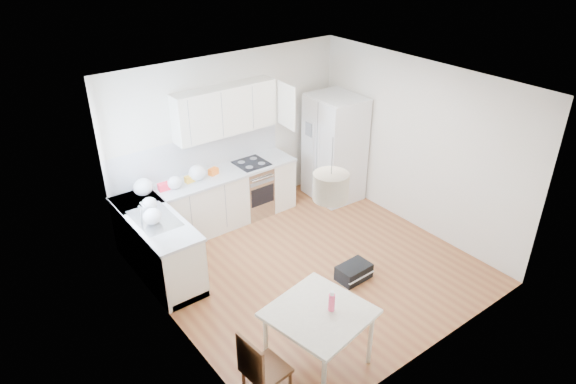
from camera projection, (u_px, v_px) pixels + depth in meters
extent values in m
plane|color=brown|center=(310.00, 266.00, 7.50)|extent=(4.20, 4.20, 0.00)
plane|color=white|center=(315.00, 86.00, 6.21)|extent=(4.20, 4.20, 0.00)
plane|color=beige|center=(230.00, 136.00, 8.33)|extent=(4.20, 0.00, 4.20)
plane|color=beige|center=(168.00, 237.00, 5.74)|extent=(0.00, 4.20, 4.20)
plane|color=beige|center=(416.00, 146.00, 7.97)|extent=(0.00, 4.20, 4.20)
cube|color=#BFE0F9|center=(125.00, 169.00, 6.36)|extent=(0.02, 1.00, 1.00)
cube|color=white|center=(211.00, 203.00, 8.23)|extent=(3.00, 0.60, 0.88)
cube|color=white|center=(157.00, 246.00, 7.17)|extent=(0.60, 1.80, 0.88)
cube|color=#BCBEC1|center=(209.00, 178.00, 8.01)|extent=(3.02, 0.64, 0.04)
cube|color=#BCBEC1|center=(153.00, 218.00, 6.95)|extent=(0.64, 1.82, 0.04)
cube|color=white|center=(198.00, 154.00, 8.07)|extent=(3.00, 0.01, 0.58)
cube|color=white|center=(129.00, 205.00, 6.65)|extent=(0.01, 1.80, 0.58)
cube|color=white|center=(225.00, 110.00, 7.88)|extent=(1.70, 0.32, 0.75)
cube|color=beige|center=(319.00, 313.00, 5.51)|extent=(1.14, 1.14, 0.04)
cylinder|color=white|center=(324.00, 382.00, 5.18)|extent=(0.05, 0.05, 0.74)
cylinder|color=white|center=(370.00, 338.00, 5.72)|extent=(0.05, 0.05, 0.74)
cylinder|color=white|center=(266.00, 341.00, 5.68)|extent=(0.05, 0.05, 0.74)
cylinder|color=white|center=(314.00, 305.00, 6.21)|extent=(0.05, 0.05, 0.74)
cylinder|color=#F2436B|center=(332.00, 301.00, 5.47)|extent=(0.09, 0.09, 0.25)
cube|color=black|center=(354.00, 272.00, 7.20)|extent=(0.48, 0.32, 0.22)
cylinder|color=beige|center=(331.00, 187.00, 5.03)|extent=(0.36, 0.36, 0.28)
ellipsoid|color=white|center=(143.00, 187.00, 7.42)|extent=(0.29, 0.25, 0.26)
ellipsoid|color=white|center=(175.00, 183.00, 7.61)|extent=(0.22, 0.19, 0.20)
ellipsoid|color=white|center=(197.00, 173.00, 7.85)|extent=(0.28, 0.24, 0.25)
ellipsoid|color=white|center=(149.00, 204.00, 7.06)|extent=(0.21, 0.18, 0.19)
ellipsoid|color=white|center=(152.00, 216.00, 6.74)|extent=(0.25, 0.21, 0.22)
cube|color=orange|center=(213.00, 171.00, 8.05)|extent=(0.17, 0.13, 0.10)
cube|color=gold|center=(190.00, 179.00, 7.83)|extent=(0.15, 0.10, 0.10)
cube|color=red|center=(164.00, 187.00, 7.59)|extent=(0.17, 0.11, 0.11)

